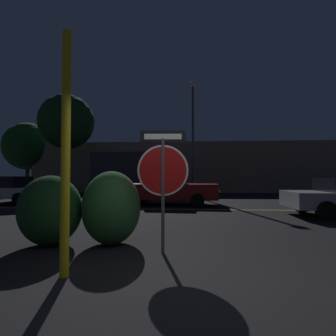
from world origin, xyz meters
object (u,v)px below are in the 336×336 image
(delivery_truck, at_px, (139,173))
(passing_car_2, at_px, (167,189))
(stop_sign, at_px, (163,169))
(street_lamp, at_px, (193,129))
(tree_1, at_px, (28,147))
(hedge_bush_1, at_px, (50,210))
(hedge_bush_2, at_px, (112,208))
(yellow_pole_left, at_px, (66,152))
(passing_car_1, at_px, (4,190))
(tree_0, at_px, (67,122))

(delivery_truck, bearing_deg, passing_car_2, 26.63)
(stop_sign, distance_m, passing_car_2, 7.91)
(street_lamp, xyz_separation_m, tree_1, (-14.57, 4.87, -0.50))
(passing_car_2, relative_size, delivery_truck, 0.85)
(passing_car_2, bearing_deg, hedge_bush_1, -8.11)
(passing_car_2, bearing_deg, hedge_bush_2, 0.55)
(passing_car_2, relative_size, tree_1, 0.81)
(yellow_pole_left, bearing_deg, street_lamp, 81.62)
(passing_car_2, xyz_separation_m, tree_1, (-13.20, 9.87, 3.26))
(hedge_bush_1, relative_size, tree_1, 0.22)
(stop_sign, relative_size, delivery_truck, 0.37)
(passing_car_1, bearing_deg, hedge_bush_2, -130.47)
(street_lamp, bearing_deg, passing_car_1, -152.55)
(yellow_pole_left, bearing_deg, hedge_bush_1, 123.83)
(tree_0, xyz_separation_m, tree_1, (-4.83, 2.74, -1.56))
(hedge_bush_1, relative_size, street_lamp, 0.18)
(street_lamp, bearing_deg, passing_car_2, -105.38)
(stop_sign, height_order, street_lamp, street_lamp)
(yellow_pole_left, relative_size, passing_car_1, 0.68)
(delivery_truck, bearing_deg, tree_1, -113.43)
(delivery_truck, relative_size, tree_1, 0.95)
(passing_car_2, distance_m, street_lamp, 6.39)
(stop_sign, xyz_separation_m, passing_car_2, (-0.53, 7.87, -0.70))
(stop_sign, distance_m, tree_1, 22.57)
(delivery_truck, bearing_deg, hedge_bush_2, 9.48)
(delivery_truck, distance_m, tree_1, 12.35)
(passing_car_2, relative_size, street_lamp, 0.64)
(hedge_bush_2, height_order, tree_0, tree_0)
(yellow_pole_left, bearing_deg, stop_sign, 43.50)
(yellow_pole_left, height_order, passing_car_1, yellow_pole_left)
(hedge_bush_1, height_order, street_lamp, street_lamp)
(hedge_bush_1, relative_size, tree_0, 0.18)
(passing_car_1, relative_size, tree_1, 0.81)
(passing_car_1, xyz_separation_m, street_lamp, (9.55, 4.96, 3.85))
(yellow_pole_left, xyz_separation_m, passing_car_2, (0.69, 9.03, -0.91))
(passing_car_1, bearing_deg, delivery_truck, -47.97)
(hedge_bush_1, distance_m, tree_0, 16.80)
(passing_car_2, bearing_deg, street_lamp, 169.37)
(passing_car_2, bearing_deg, delivery_truck, -150.16)
(hedge_bush_1, bearing_deg, passing_car_2, 77.14)
(yellow_pole_left, relative_size, hedge_bush_1, 2.46)
(hedge_bush_2, bearing_deg, passing_car_2, 85.80)
(yellow_pole_left, xyz_separation_m, hedge_bush_1, (-1.02, 1.52, -0.99))
(hedge_bush_1, distance_m, delivery_truck, 12.31)
(delivery_truck, height_order, tree_0, tree_0)
(yellow_pole_left, xyz_separation_m, hedge_bush_2, (0.15, 1.68, -0.95))
(tree_1, bearing_deg, hedge_bush_2, -53.66)
(passing_car_1, relative_size, street_lamp, 0.64)
(passing_car_2, xyz_separation_m, delivery_truck, (-2.23, 4.76, 0.80))
(tree_1, bearing_deg, street_lamp, -18.50)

